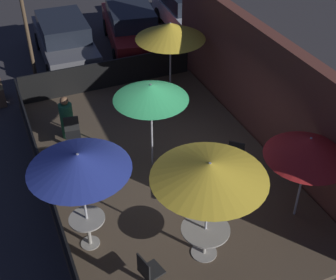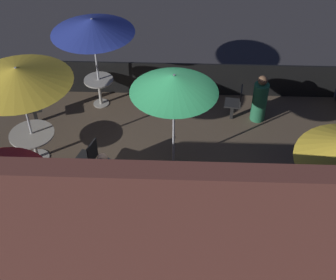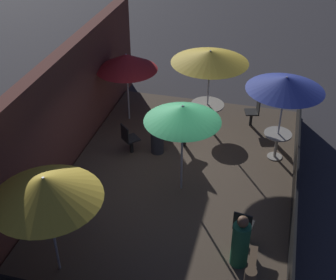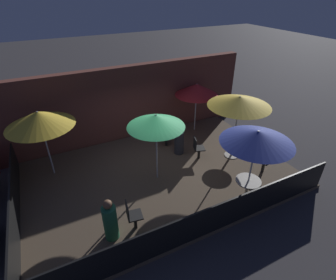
{
  "view_description": "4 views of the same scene",
  "coord_description": "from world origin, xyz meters",
  "px_view_note": "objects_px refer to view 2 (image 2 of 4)",
  "views": [
    {
      "loc": [
        8.71,
        -3.41,
        7.9
      ],
      "look_at": [
        0.34,
        0.09,
        1.19
      ],
      "focal_mm": 50.0,
      "sensor_mm": 36.0,
      "label": 1
    },
    {
      "loc": [
        -0.33,
        7.6,
        7.55
      ],
      "look_at": [
        -0.06,
        0.28,
        1.18
      ],
      "focal_mm": 50.0,
      "sensor_mm": 36.0,
      "label": 2
    },
    {
      "loc": [
        -9.17,
        -2.12,
        7.7
      ],
      "look_at": [
        0.22,
        0.31,
        1.26
      ],
      "focal_mm": 50.0,
      "sensor_mm": 36.0,
      "label": 3
    },
    {
      "loc": [
        -3.0,
        -6.66,
        5.92
      ],
      "look_at": [
        0.58,
        0.54,
        1.06
      ],
      "focal_mm": 28.0,
      "sensor_mm": 36.0,
      "label": 4
    }
  ],
  "objects_px": {
    "patio_umbrella_1": "(92,26)",
    "patio_chair_3": "(33,105)",
    "patio_umbrella_0": "(17,75)",
    "dining_table_0": "(33,138)",
    "patio_chair_1": "(236,102)",
    "patron_1": "(105,177)",
    "dining_table_1": "(99,85)",
    "patio_chair_2": "(112,205)",
    "patio_umbrella_4": "(174,83)",
    "patron_0": "(260,100)",
    "patio_chair_0": "(89,157)"
  },
  "relations": [
    {
      "from": "patio_umbrella_1",
      "to": "patio_chair_1",
      "type": "distance_m",
      "value": 3.93
    },
    {
      "from": "dining_table_0",
      "to": "patron_1",
      "type": "height_order",
      "value": "patron_1"
    },
    {
      "from": "patio_chair_2",
      "to": "patio_umbrella_1",
      "type": "bearing_deg",
      "value": -35.95
    },
    {
      "from": "patio_umbrella_1",
      "to": "patio_chair_3",
      "type": "bearing_deg",
      "value": 26.76
    },
    {
      "from": "dining_table_0",
      "to": "patio_chair_0",
      "type": "relative_size",
      "value": 1.11
    },
    {
      "from": "patio_umbrella_0",
      "to": "patio_chair_2",
      "type": "height_order",
      "value": "patio_umbrella_0"
    },
    {
      "from": "patio_chair_3",
      "to": "patron_0",
      "type": "distance_m",
      "value": 5.61
    },
    {
      "from": "dining_table_1",
      "to": "patio_chair_2",
      "type": "distance_m",
      "value": 4.05
    },
    {
      "from": "dining_table_0",
      "to": "patron_0",
      "type": "distance_m",
      "value": 5.5
    },
    {
      "from": "patio_chair_3",
      "to": "patron_1",
      "type": "bearing_deg",
      "value": 26.2
    },
    {
      "from": "dining_table_0",
      "to": "patron_1",
      "type": "xyz_separation_m",
      "value": [
        -1.76,
        1.07,
        -0.08
      ]
    },
    {
      "from": "patio_chair_0",
      "to": "patio_chair_3",
      "type": "xyz_separation_m",
      "value": [
        1.68,
        -1.81,
        0.01
      ]
    },
    {
      "from": "dining_table_0",
      "to": "patio_chair_3",
      "type": "bearing_deg",
      "value": -75.22
    },
    {
      "from": "patio_umbrella_0",
      "to": "dining_table_0",
      "type": "height_order",
      "value": "patio_umbrella_0"
    },
    {
      "from": "patio_chair_3",
      "to": "patio_chair_1",
      "type": "bearing_deg",
      "value": 78.36
    },
    {
      "from": "patio_chair_1",
      "to": "patio_chair_3",
      "type": "xyz_separation_m",
      "value": [
        5.02,
        0.28,
        -0.01
      ]
    },
    {
      "from": "patron_1",
      "to": "patio_chair_2",
      "type": "bearing_deg",
      "value": -120.07
    },
    {
      "from": "patio_umbrella_4",
      "to": "patio_chair_1",
      "type": "height_order",
      "value": "patio_umbrella_4"
    },
    {
      "from": "patio_umbrella_0",
      "to": "patron_0",
      "type": "height_order",
      "value": "patio_umbrella_0"
    },
    {
      "from": "patio_umbrella_4",
      "to": "patio_chair_0",
      "type": "distance_m",
      "value": 2.54
    },
    {
      "from": "patio_umbrella_1",
      "to": "dining_table_0",
      "type": "xyz_separation_m",
      "value": [
        1.17,
        2.14,
        -1.67
      ]
    },
    {
      "from": "patron_0",
      "to": "patron_1",
      "type": "bearing_deg",
      "value": 49.73
    },
    {
      "from": "patron_1",
      "to": "dining_table_1",
      "type": "bearing_deg",
      "value": 51.82
    },
    {
      "from": "patio_chair_0",
      "to": "patron_0",
      "type": "distance_m",
      "value": 4.45
    },
    {
      "from": "patio_chair_0",
      "to": "patio_umbrella_4",
      "type": "bearing_deg",
      "value": -150.16
    },
    {
      "from": "patio_umbrella_1",
      "to": "patio_chair_0",
      "type": "distance_m",
      "value": 3.14
    },
    {
      "from": "dining_table_0",
      "to": "patio_chair_3",
      "type": "xyz_separation_m",
      "value": [
        0.36,
        -1.37,
        -0.1
      ]
    },
    {
      "from": "patio_umbrella_0",
      "to": "dining_table_1",
      "type": "relative_size",
      "value": 3.17
    },
    {
      "from": "patio_chair_1",
      "to": "patio_chair_2",
      "type": "xyz_separation_m",
      "value": [
        2.64,
        3.46,
        -0.01
      ]
    },
    {
      "from": "dining_table_0",
      "to": "dining_table_1",
      "type": "distance_m",
      "value": 2.44
    },
    {
      "from": "patio_chair_0",
      "to": "patio_chair_3",
      "type": "height_order",
      "value": "patio_chair_3"
    },
    {
      "from": "patio_umbrella_0",
      "to": "patio_chair_3",
      "type": "bearing_deg",
      "value": -75.22
    },
    {
      "from": "patio_chair_3",
      "to": "patron_0",
      "type": "relative_size",
      "value": 0.71
    },
    {
      "from": "patio_umbrella_4",
      "to": "dining_table_1",
      "type": "distance_m",
      "value": 3.36
    },
    {
      "from": "dining_table_1",
      "to": "patio_chair_1",
      "type": "relative_size",
      "value": 0.83
    },
    {
      "from": "patio_chair_0",
      "to": "patio_chair_2",
      "type": "bearing_deg",
      "value": 134.99
    },
    {
      "from": "patio_umbrella_0",
      "to": "dining_table_1",
      "type": "xyz_separation_m",
      "value": [
        -1.17,
        -2.14,
        -1.66
      ]
    },
    {
      "from": "dining_table_0",
      "to": "patron_0",
      "type": "xyz_separation_m",
      "value": [
        -5.24,
        -1.66,
        -0.01
      ]
    },
    {
      "from": "patio_umbrella_0",
      "to": "patio_chair_1",
      "type": "relative_size",
      "value": 2.63
    },
    {
      "from": "patio_umbrella_0",
      "to": "patio_chair_0",
      "type": "distance_m",
      "value": 2.25
    },
    {
      "from": "patio_umbrella_0",
      "to": "patio_umbrella_4",
      "type": "bearing_deg",
      "value": 178.9
    },
    {
      "from": "dining_table_1",
      "to": "patron_0",
      "type": "bearing_deg",
      "value": 173.17
    },
    {
      "from": "dining_table_1",
      "to": "patron_0",
      "type": "height_order",
      "value": "patron_0"
    },
    {
      "from": "patio_chair_3",
      "to": "patron_1",
      "type": "relative_size",
      "value": 0.8
    },
    {
      "from": "patio_umbrella_4",
      "to": "patron_1",
      "type": "xyz_separation_m",
      "value": [
        1.39,
        1.01,
        -1.68
      ]
    },
    {
      "from": "patron_0",
      "to": "dining_table_1",
      "type": "bearing_deg",
      "value": 4.8
    },
    {
      "from": "dining_table_0",
      "to": "patio_chair_2",
      "type": "distance_m",
      "value": 2.71
    },
    {
      "from": "dining_table_0",
      "to": "patio_chair_1",
      "type": "bearing_deg",
      "value": -160.53
    },
    {
      "from": "dining_table_0",
      "to": "patio_umbrella_0",
      "type": "bearing_deg",
      "value": -90.0
    },
    {
      "from": "patio_umbrella_1",
      "to": "patio_chair_3",
      "type": "xyz_separation_m",
      "value": [
        1.54,
        0.77,
        -1.77
      ]
    }
  ]
}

